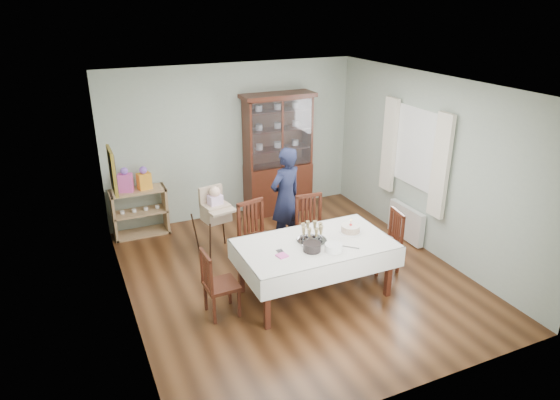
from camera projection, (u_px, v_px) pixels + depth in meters
floor at (295, 276)px, 7.15m from camera, size 5.00×5.00×0.00m
room_shell at (279, 152)px, 6.95m from camera, size 5.00×5.00×5.00m
dining_table at (314, 268)px, 6.58m from camera, size 2.00×1.15×0.76m
china_cabinet at (278, 153)px, 8.92m from camera, size 1.30×0.48×2.18m
sideboard at (140, 212)px, 8.26m from camera, size 0.90×0.38×0.80m
picture_frame at (112, 171)px, 6.36m from camera, size 0.04×0.48×0.58m
window at (417, 148)px, 7.66m from camera, size 0.04×1.02×1.22m
curtain_left at (441, 166)px, 7.15m from camera, size 0.07×0.30×1.55m
curtain_right at (389, 145)px, 8.20m from camera, size 0.07×0.30×1.55m
radiator at (406, 223)px, 8.11m from camera, size 0.10×0.80×0.55m
chair_far_left at (258, 251)px, 7.21m from camera, size 0.54×0.54×1.02m
chair_far_right at (313, 241)px, 7.51m from camera, size 0.47×0.47×0.99m
chair_end_left at (221, 296)px, 6.20m from camera, size 0.41×0.41×0.88m
chair_end_right at (384, 252)px, 7.24m from camera, size 0.46×0.46×0.90m
woman at (286, 198)px, 7.74m from camera, size 0.69×0.56×1.63m
high_chair at (217, 229)px, 7.56m from camera, size 0.59×0.59×1.13m
champagne_tray at (312, 236)px, 6.45m from camera, size 0.40×0.40×0.24m
birthday_cake at (351, 229)px, 6.70m from camera, size 0.29×0.29×0.20m
plate_stack_dark at (312, 247)px, 6.22m from camera, size 0.27×0.27×0.11m
plate_stack_white at (334, 248)px, 6.21m from camera, size 0.24×0.24×0.10m
napkin_stack at (282, 256)px, 6.10m from camera, size 0.15×0.15×0.02m
cutlery at (278, 252)px, 6.19m from camera, size 0.11×0.15×0.01m
cake_knife at (348, 247)px, 6.32m from camera, size 0.22×0.21×0.01m
gift_bag_pink at (125, 181)px, 7.96m from camera, size 0.25×0.20×0.41m
gift_bag_orange at (144, 179)px, 8.07m from camera, size 0.24×0.19×0.39m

